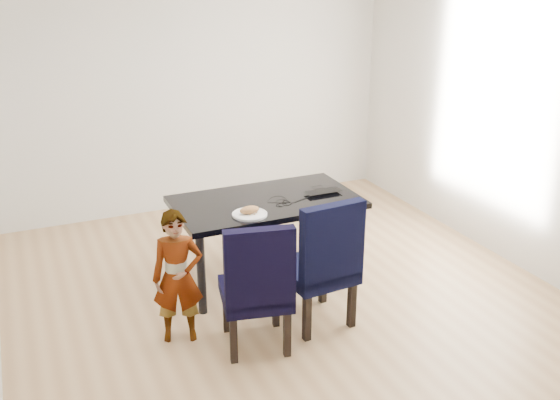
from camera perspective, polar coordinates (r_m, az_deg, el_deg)
name	(u,v)px	position (r m, az deg, el deg)	size (l,w,h in m)	color
floor	(290,302)	(5.34, 0.88, -9.31)	(4.50, 5.00, 0.01)	tan
wall_back	(196,90)	(7.09, -7.68, 9.91)	(4.50, 0.01, 2.70)	silver
wall_front	(538,298)	(2.89, 22.50, -8.28)	(4.50, 0.01, 2.70)	silver
wall_right	(516,120)	(6.08, 20.81, 6.88)	(0.01, 5.00, 2.70)	silver
dining_table	(266,239)	(5.57, -1.25, -3.56)	(1.60, 0.90, 0.75)	black
chair_left	(255,282)	(4.56, -2.29, -7.54)	(0.49, 0.51, 1.02)	black
chair_right	(316,260)	(4.84, 3.33, -5.48)	(0.51, 0.53, 1.07)	black
child	(178,277)	(4.68, -9.33, -6.97)	(0.38, 0.25, 1.03)	orange
plate	(250,214)	(5.09, -2.79, -1.32)	(0.29, 0.29, 0.02)	silver
sandwich	(249,210)	(5.07, -2.81, -0.91)	(0.17, 0.08, 0.07)	#9E6838
laptop	(321,190)	(5.61, 3.75, 0.87)	(0.33, 0.21, 0.03)	black
cable_tangle	(284,204)	(5.32, 0.34, -0.34)	(0.14, 0.14, 0.01)	black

